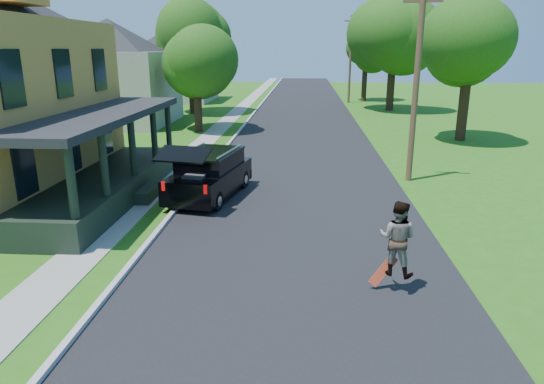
# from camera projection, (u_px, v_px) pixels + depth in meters

# --- Properties ---
(ground) EXTENTS (140.00, 140.00, 0.00)m
(ground) POSITION_uv_depth(u_px,v_px,m) (293.00, 280.00, 11.33)
(ground) COLOR #295B12
(ground) RESTS_ON ground
(street) EXTENTS (8.00, 120.00, 0.02)m
(street) POSITION_uv_depth(u_px,v_px,m) (301.00, 135.00, 30.46)
(street) COLOR black
(street) RESTS_ON ground
(curb) EXTENTS (0.15, 120.00, 0.12)m
(curb) POSITION_uv_depth(u_px,v_px,m) (238.00, 134.00, 30.73)
(curb) COLOR #A7A6A1
(curb) RESTS_ON ground
(sidewalk) EXTENTS (1.30, 120.00, 0.03)m
(sidewalk) POSITION_uv_depth(u_px,v_px,m) (213.00, 134.00, 30.83)
(sidewalk) COLOR gray
(sidewalk) RESTS_ON ground
(front_walk) EXTENTS (6.50, 1.20, 0.03)m
(front_walk) POSITION_uv_depth(u_px,v_px,m) (38.00, 197.00, 17.69)
(front_walk) COLOR gray
(front_walk) RESTS_ON ground
(neighbor_house_mid) EXTENTS (12.78, 12.78, 8.30)m
(neighbor_house_mid) POSITION_uv_depth(u_px,v_px,m) (111.00, 64.00, 33.97)
(neighbor_house_mid) COLOR #A5A392
(neighbor_house_mid) RESTS_ON ground
(neighbor_house_far) EXTENTS (12.78, 12.78, 8.30)m
(neighbor_house_far) POSITION_uv_depth(u_px,v_px,m) (171.00, 59.00, 49.28)
(neighbor_house_far) COLOR #A5A392
(neighbor_house_far) RESTS_ON ground
(black_suv) EXTENTS (2.62, 4.99, 2.21)m
(black_suv) POSITION_uv_depth(u_px,v_px,m) (210.00, 174.00, 17.49)
(black_suv) COLOR black
(black_suv) RESTS_ON ground
(skateboarder) EXTENTS (1.01, 0.92, 1.69)m
(skateboarder) POSITION_uv_depth(u_px,v_px,m) (397.00, 238.00, 10.52)
(skateboarder) COLOR black
(skateboarder) RESTS_ON ground
(skateboard) EXTENTS (0.65, 0.20, 0.76)m
(skateboard) POSITION_uv_depth(u_px,v_px,m) (383.00, 272.00, 10.81)
(skateboard) COLOR #A4280E
(skateboard) RESTS_ON ground
(tree_left_mid) EXTENTS (5.82, 6.03, 7.28)m
(tree_left_mid) POSITION_uv_depth(u_px,v_px,m) (196.00, 55.00, 30.37)
(tree_left_mid) COLOR black
(tree_left_mid) RESTS_ON ground
(tree_left_far) EXTENTS (8.10, 7.85, 10.08)m
(tree_left_far) POSITION_uv_depth(u_px,v_px,m) (189.00, 29.00, 38.58)
(tree_left_far) COLOR black
(tree_left_far) RESTS_ON ground
(tree_right_near) EXTENTS (6.46, 6.07, 8.20)m
(tree_right_near) POSITION_uv_depth(u_px,v_px,m) (469.00, 43.00, 27.13)
(tree_right_near) COLOR black
(tree_right_near) RESTS_ON ground
(tree_right_mid) EXTENTS (7.70, 7.37, 9.79)m
(tree_right_mid) POSITION_uv_depth(u_px,v_px,m) (394.00, 33.00, 40.75)
(tree_right_mid) COLOR black
(tree_right_mid) RESTS_ON ground
(tree_right_far) EXTENTS (5.36, 5.57, 7.46)m
(tree_right_far) POSITION_uv_depth(u_px,v_px,m) (366.00, 50.00, 48.77)
(tree_right_far) COLOR black
(tree_right_far) RESTS_ON ground
(utility_pole_near) EXTENTS (1.45, 0.35, 7.45)m
(utility_pole_near) POSITION_uv_depth(u_px,v_px,m) (416.00, 85.00, 18.85)
(utility_pole_near) COLOR #4F3524
(utility_pole_near) RESTS_ON ground
(utility_pole_far) EXTENTS (1.44, 0.24, 8.27)m
(utility_pole_far) POSITION_uv_depth(u_px,v_px,m) (350.00, 59.00, 47.19)
(utility_pole_far) COLOR #4F3524
(utility_pole_far) RESTS_ON ground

